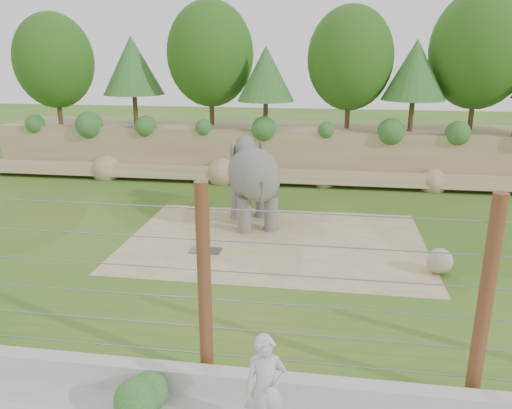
# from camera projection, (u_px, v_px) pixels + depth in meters

# --- Properties ---
(ground) EXTENTS (90.00, 90.00, 0.00)m
(ground) POSITION_uv_depth(u_px,v_px,m) (246.00, 278.00, 14.20)
(ground) COLOR #2C5B17
(ground) RESTS_ON ground
(back_embankment) EXTENTS (30.00, 5.52, 8.77)m
(back_embankment) POSITION_uv_depth(u_px,v_px,m) (299.00, 98.00, 24.94)
(back_embankment) COLOR #8D7457
(back_embankment) RESTS_ON ground
(dirt_patch) EXTENTS (10.00, 7.00, 0.02)m
(dirt_patch) POSITION_uv_depth(u_px,v_px,m) (275.00, 241.00, 16.96)
(dirt_patch) COLOR tan
(dirt_patch) RESTS_ON ground
(drain_grate) EXTENTS (1.00, 0.60, 0.03)m
(drain_grate) POSITION_uv_depth(u_px,v_px,m) (206.00, 250.00, 16.11)
(drain_grate) COLOR #262628
(drain_grate) RESTS_ON dirt_patch
(elephant) EXTENTS (2.77, 4.04, 3.01)m
(elephant) POSITION_uv_depth(u_px,v_px,m) (254.00, 185.00, 18.24)
(elephant) COLOR #5E5A55
(elephant) RESTS_ON ground
(stone_ball) EXTENTS (0.75, 0.75, 0.75)m
(stone_ball) POSITION_uv_depth(u_px,v_px,m) (440.00, 261.00, 14.40)
(stone_ball) COLOR gray
(stone_ball) RESTS_ON dirt_patch
(retaining_wall) EXTENTS (26.00, 0.35, 0.50)m
(retaining_wall) POSITION_uv_depth(u_px,v_px,m) (201.00, 380.00, 9.40)
(retaining_wall) COLOR #AEAAA2
(retaining_wall) RESTS_ON ground
(barrier_fence) EXTENTS (20.26, 0.26, 4.00)m
(barrier_fence) POSITION_uv_depth(u_px,v_px,m) (204.00, 284.00, 9.36)
(barrier_fence) COLOR #5F2B1C
(barrier_fence) RESTS_ON ground
(walkway_shrub) EXTENTS (0.77, 0.77, 0.77)m
(walkway_shrub) POSITION_uv_depth(u_px,v_px,m) (134.00, 397.00, 8.74)
(walkway_shrub) COLOR #2A5F24
(walkway_shrub) RESTS_ON walkway
(zookeeper) EXTENTS (0.77, 0.59, 1.89)m
(zookeeper) POSITION_uv_depth(u_px,v_px,m) (266.00, 389.00, 8.08)
(zookeeper) COLOR #AFB2B8
(zookeeper) RESTS_ON walkway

